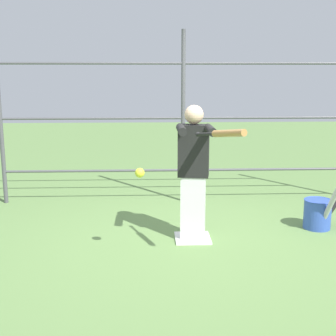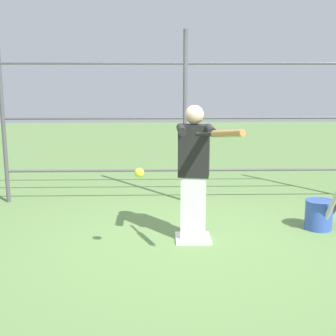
% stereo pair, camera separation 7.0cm
% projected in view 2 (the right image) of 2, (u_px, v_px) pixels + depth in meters
% --- Properties ---
extents(ground_plane, '(24.00, 24.00, 0.00)m').
position_uv_depth(ground_plane, '(193.00, 239.00, 5.35)').
color(ground_plane, '#608447').
extents(home_plate, '(0.40, 0.40, 0.02)m').
position_uv_depth(home_plate, '(193.00, 238.00, 5.35)').
color(home_plate, white).
rests_on(home_plate, ground).
extents(fence_backstop, '(5.21, 0.06, 2.45)m').
position_uv_depth(fence_backstop, '(185.00, 118.00, 6.66)').
color(fence_backstop, '#4C4C51').
rests_on(fence_backstop, ground).
extents(batter, '(0.39, 0.56, 1.53)m').
position_uv_depth(batter, '(194.00, 169.00, 5.17)').
color(batter, silver).
rests_on(batter, ground).
extents(baseball_bat_swinging, '(0.38, 0.75, 0.17)m').
position_uv_depth(baseball_bat_swinging, '(224.00, 134.00, 4.26)').
color(baseball_bat_swinging, black).
extents(softball_in_flight, '(0.10, 0.10, 0.10)m').
position_uv_depth(softball_in_flight, '(139.00, 173.00, 4.60)').
color(softball_in_flight, yellow).
extents(bat_bucket, '(0.72, 0.64, 0.72)m').
position_uv_depth(bat_bucket, '(321.00, 213.00, 5.65)').
color(bat_bucket, '#3351B2').
rests_on(bat_bucket, ground).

